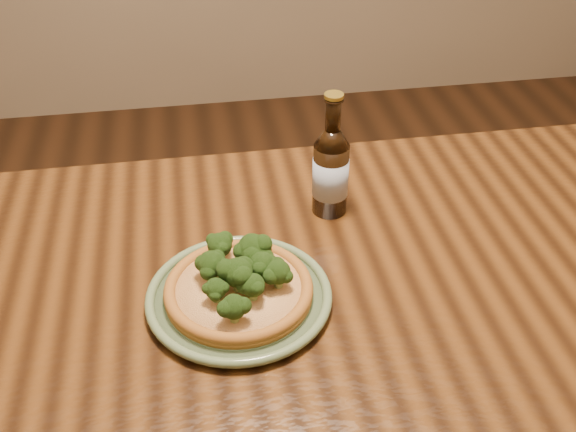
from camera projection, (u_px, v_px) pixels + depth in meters
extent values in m
cube|color=#46270F|center=(203.00, 335.00, 0.94)|extent=(1.60, 0.90, 0.04)
cylinder|color=#46270F|center=(521.00, 291.00, 1.56)|extent=(0.07, 0.07, 0.71)
cylinder|color=#5D734F|center=(239.00, 299.00, 0.96)|extent=(0.24, 0.24, 0.01)
torus|color=#5D734F|center=(239.00, 295.00, 0.96)|extent=(0.27, 0.27, 0.01)
torus|color=#5D734F|center=(239.00, 296.00, 0.96)|extent=(0.21, 0.21, 0.01)
cylinder|color=#9B6023|center=(239.00, 293.00, 0.95)|extent=(0.21, 0.21, 0.01)
torus|color=#9B6023|center=(239.00, 288.00, 0.95)|extent=(0.21, 0.21, 0.02)
cylinder|color=#F5E195|center=(239.00, 288.00, 0.95)|extent=(0.18, 0.18, 0.01)
sphere|color=#2B4D18|center=(211.00, 264.00, 0.94)|extent=(0.05, 0.05, 0.04)
sphere|color=#2B4D18|center=(238.00, 273.00, 0.93)|extent=(0.05, 0.05, 0.04)
sphere|color=#2B4D18|center=(278.00, 272.00, 0.93)|extent=(0.05, 0.05, 0.04)
sphere|color=#2B4D18|center=(252.00, 248.00, 0.97)|extent=(0.04, 0.04, 0.04)
sphere|color=#2B4D18|center=(253.00, 285.00, 0.91)|extent=(0.04, 0.04, 0.03)
sphere|color=#2B4D18|center=(262.00, 264.00, 0.95)|extent=(0.05, 0.05, 0.04)
sphere|color=#2B4D18|center=(234.00, 307.00, 0.88)|extent=(0.05, 0.05, 0.03)
sphere|color=#2B4D18|center=(216.00, 289.00, 0.91)|extent=(0.04, 0.04, 0.03)
sphere|color=#2B4D18|center=(220.00, 245.00, 0.98)|extent=(0.05, 0.05, 0.04)
sphere|color=#2B4D18|center=(260.00, 255.00, 0.97)|extent=(0.05, 0.05, 0.03)
cylinder|color=black|center=(330.00, 179.00, 1.11)|extent=(0.06, 0.06, 0.13)
cone|color=black|center=(332.00, 138.00, 1.06)|extent=(0.06, 0.06, 0.03)
cylinder|color=black|center=(333.00, 114.00, 1.04)|extent=(0.02, 0.02, 0.06)
torus|color=black|center=(334.00, 100.00, 1.02)|extent=(0.03, 0.03, 0.00)
cylinder|color=#A58C33|center=(334.00, 96.00, 1.02)|extent=(0.03, 0.03, 0.01)
cylinder|color=#ADBBD1|center=(330.00, 177.00, 1.11)|extent=(0.06, 0.06, 0.07)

